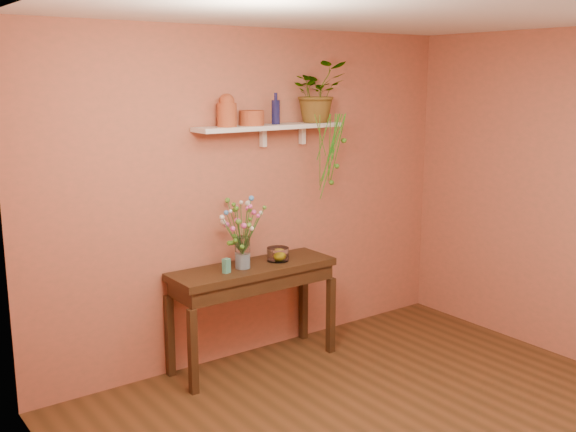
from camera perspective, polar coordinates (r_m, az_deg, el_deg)
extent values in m
plane|color=silver|center=(3.98, 13.82, 16.99)|extent=(4.00, 4.00, 0.00)
cube|color=#C3664B|center=(5.57, -2.72, 1.77)|extent=(4.00, 0.04, 2.70)
cube|color=#C3664B|center=(2.94, -14.12, -7.78)|extent=(0.04, 4.00, 2.70)
cube|color=#3D2514|center=(5.39, -3.00, -4.52)|extent=(1.37, 0.44, 0.06)
cube|color=#3D2514|center=(5.42, -2.99, -5.42)|extent=(1.32, 0.41, 0.12)
cube|color=#3D2514|center=(5.08, -8.09, -11.36)|extent=(0.06, 0.06, 0.66)
cube|color=#3D2514|center=(5.76, 3.65, -8.42)|extent=(0.06, 0.06, 0.66)
cube|color=#3D2514|center=(5.40, -10.02, -10.00)|extent=(0.06, 0.06, 0.66)
cube|color=#3D2514|center=(6.04, 1.32, -7.42)|extent=(0.06, 0.06, 0.66)
cube|color=white|center=(5.42, -1.57, 7.58)|extent=(1.30, 0.24, 0.04)
cube|color=white|center=(5.50, -2.13, 6.68)|extent=(0.04, 0.05, 0.15)
cube|color=white|center=(5.73, 1.22, 6.89)|extent=(0.04, 0.05, 0.15)
cylinder|color=#A64A23|center=(5.19, -5.21, 8.55)|extent=(0.17, 0.17, 0.18)
sphere|color=#A64A23|center=(5.19, -5.23, 9.67)|extent=(0.12, 0.12, 0.12)
cylinder|color=#A64A23|center=(5.33, -3.10, 8.33)|extent=(0.21, 0.21, 0.12)
cylinder|color=#171848|center=(5.46, -1.05, 8.82)|extent=(0.08, 0.08, 0.19)
cylinder|color=#171848|center=(5.46, -1.05, 10.13)|extent=(0.03, 0.03, 0.06)
imported|color=#3E771E|center=(5.69, 2.53, 10.49)|extent=(0.54, 0.49, 0.50)
cylinder|color=#3E771E|center=(5.50, 2.73, 5.51)|extent=(0.16, 0.19, 0.61)
cylinder|color=#278C1C|center=(5.63, 3.84, 5.79)|extent=(0.14, 0.17, 0.58)
cylinder|color=#278C1C|center=(5.56, 3.79, 5.00)|extent=(0.10, 0.20, 0.72)
cylinder|color=#3E771E|center=(5.63, 3.54, 5.75)|extent=(0.13, 0.17, 0.58)
cylinder|color=#278C1C|center=(5.64, 4.24, 5.70)|extent=(0.03, 0.22, 0.60)
cylinder|color=#278C1C|center=(5.62, 3.88, 6.19)|extent=(0.01, 0.22, 0.50)
cylinder|color=#3E771E|center=(5.63, 3.53, 5.41)|extent=(0.09, 0.15, 0.65)
cylinder|color=#278C1C|center=(5.58, 3.86, 5.98)|extent=(0.06, 0.18, 0.53)
cylinder|color=#278C1C|center=(5.62, 3.95, 6.70)|extent=(0.06, 0.09, 0.39)
cylinder|color=#3E771E|center=(5.53, 2.76, 6.88)|extent=(0.16, 0.04, 0.35)
cylinder|color=#278C1C|center=(5.62, 3.69, 5.81)|extent=(0.11, 0.10, 0.57)
cylinder|color=#278C1C|center=(5.58, 3.04, 6.69)|extent=(0.01, 0.16, 0.39)
sphere|color=#3E771E|center=(5.66, 3.71, 2.86)|extent=(0.04, 0.04, 0.04)
sphere|color=#3E771E|center=(5.63, 4.18, 4.25)|extent=(0.04, 0.04, 0.04)
sphere|color=#3E771E|center=(5.67, 4.80, 6.41)|extent=(0.04, 0.04, 0.04)
sphere|color=#3E771E|center=(5.68, 4.75, 6.40)|extent=(0.04, 0.04, 0.04)
cylinder|color=white|center=(5.28, -3.89, -3.13)|extent=(0.12, 0.12, 0.25)
cylinder|color=silver|center=(5.30, -3.88, -3.81)|extent=(0.11, 0.11, 0.12)
cylinder|color=#386B28|center=(5.19, -3.57, -1.21)|extent=(0.01, 0.12, 0.39)
sphere|color=#D6479C|center=(5.10, -3.23, 0.81)|extent=(0.03, 0.03, 0.03)
cylinder|color=#386B28|center=(5.20, -3.52, -2.13)|extent=(0.01, 0.14, 0.23)
sphere|color=white|center=(5.12, -3.13, -1.07)|extent=(0.04, 0.04, 0.04)
cylinder|color=#386B28|center=(5.21, -3.58, -1.35)|extent=(0.03, 0.08, 0.36)
sphere|color=#518236|center=(5.15, -3.27, 0.51)|extent=(0.04, 0.04, 0.04)
cylinder|color=#386B28|center=(5.23, -3.23, -1.59)|extent=(0.09, 0.10, 0.31)
sphere|color=#D6479C|center=(5.18, -2.56, 0.01)|extent=(0.03, 0.03, 0.03)
cylinder|color=#386B28|center=(5.25, -3.57, -1.73)|extent=(0.06, 0.04, 0.27)
sphere|color=#3E771E|center=(5.22, -3.25, -0.27)|extent=(0.03, 0.03, 0.03)
cylinder|color=#386B28|center=(5.26, -2.95, -1.23)|extent=(0.17, 0.07, 0.36)
sphere|color=#518236|center=(5.24, -2.01, 0.72)|extent=(0.03, 0.03, 0.03)
cylinder|color=#386B28|center=(5.26, -3.41, -1.43)|extent=(0.10, 0.03, 0.32)
sphere|color=#D6479C|center=(5.24, -2.92, 0.32)|extent=(0.04, 0.04, 0.04)
cylinder|color=#386B28|center=(5.29, -3.10, -1.44)|extent=(0.18, 0.02, 0.31)
sphere|color=white|center=(5.30, -2.32, 0.28)|extent=(0.03, 0.03, 0.03)
cylinder|color=#386B28|center=(5.26, -3.51, -0.83)|extent=(0.10, 0.02, 0.43)
sphere|color=#4786D6|center=(5.25, -3.14, 1.52)|extent=(0.04, 0.04, 0.04)
cylinder|color=#386B28|center=(5.33, -3.65, -1.02)|extent=(0.14, 0.14, 0.37)
sphere|color=white|center=(5.38, -3.41, 1.08)|extent=(0.05, 0.05, 0.05)
cylinder|color=#386B28|center=(5.29, -3.66, -1.26)|extent=(0.10, 0.07, 0.34)
sphere|color=#D6479C|center=(5.30, -3.43, 0.64)|extent=(0.04, 0.04, 0.04)
cylinder|color=#386B28|center=(5.34, -3.95, -0.98)|extent=(0.10, 0.19, 0.37)
sphere|color=white|center=(5.40, -4.01, 1.16)|extent=(0.03, 0.03, 0.03)
cylinder|color=#386B28|center=(5.30, -4.23, -1.31)|extent=(0.02, 0.14, 0.33)
sphere|color=#518236|center=(5.33, -4.56, 0.53)|extent=(0.04, 0.04, 0.04)
cylinder|color=#386B28|center=(5.29, -4.14, -1.19)|extent=(0.02, 0.11, 0.35)
sphere|color=#D6479C|center=(5.30, -4.39, 0.78)|extent=(0.03, 0.03, 0.03)
cylinder|color=#386B28|center=(5.26, -4.26, -1.10)|extent=(0.03, 0.09, 0.38)
sphere|color=#3E771E|center=(5.25, -4.64, 0.97)|extent=(0.03, 0.03, 0.03)
cylinder|color=#386B28|center=(5.30, -4.53, -0.90)|extent=(0.03, 0.19, 0.40)
sphere|color=#518236|center=(5.34, -5.17, 1.33)|extent=(0.04, 0.04, 0.04)
cylinder|color=#386B28|center=(5.28, -4.57, -1.96)|extent=(0.08, 0.11, 0.22)
sphere|color=#D6479C|center=(5.27, -5.26, -0.75)|extent=(0.05, 0.05, 0.05)
cylinder|color=#386B28|center=(5.25, -4.72, -1.84)|extent=(0.13, 0.08, 0.26)
sphere|color=white|center=(5.22, -5.56, -0.49)|extent=(0.04, 0.04, 0.04)
cylinder|color=#386B28|center=(5.25, -4.58, -1.45)|extent=(0.10, 0.08, 0.33)
sphere|color=#4786D6|center=(5.22, -5.28, 0.28)|extent=(0.04, 0.04, 0.04)
cylinder|color=#386B28|center=(5.21, -4.75, -1.66)|extent=(0.18, 0.02, 0.31)
sphere|color=white|center=(5.14, -5.64, -0.11)|extent=(0.04, 0.04, 0.04)
cylinder|color=#386B28|center=(5.23, -4.11, -1.80)|extent=(0.05, 0.01, 0.27)
sphere|color=#D6479C|center=(5.19, -4.33, -0.41)|extent=(0.05, 0.05, 0.05)
cylinder|color=#386B28|center=(5.19, -4.39, -1.41)|extent=(0.13, 0.05, 0.36)
sphere|color=white|center=(5.10, -4.91, 0.41)|extent=(0.03, 0.03, 0.03)
cylinder|color=#386B28|center=(5.21, -4.07, -1.85)|extent=(0.07, 0.05, 0.27)
sphere|color=#518236|center=(5.15, -4.26, -0.49)|extent=(0.04, 0.04, 0.04)
cylinder|color=#386B28|center=(5.18, -4.29, -2.15)|extent=(0.14, 0.09, 0.24)
sphere|color=#D6479C|center=(5.09, -4.71, -1.10)|extent=(0.04, 0.04, 0.04)
cylinder|color=#386B28|center=(5.19, -4.14, -1.29)|extent=(0.10, 0.07, 0.38)
sphere|color=#3E771E|center=(5.10, -4.41, 0.64)|extent=(0.04, 0.04, 0.04)
cylinder|color=#386B28|center=(5.17, -3.62, -2.00)|extent=(0.05, 0.17, 0.26)
sphere|color=#518236|center=(5.06, -3.34, -0.79)|extent=(0.04, 0.04, 0.04)
cylinder|color=#386B28|center=(5.17, -3.83, -2.02)|extent=(0.07, 0.15, 0.26)
sphere|color=#D6479C|center=(5.07, -3.77, -0.83)|extent=(0.04, 0.04, 0.04)
sphere|color=#3E771E|center=(5.23, -4.79, -2.30)|extent=(0.04, 0.04, 0.04)
sphere|color=#3E771E|center=(5.27, -4.56, -2.23)|extent=(0.04, 0.04, 0.04)
sphere|color=#3E771E|center=(5.17, -4.50, -2.11)|extent=(0.04, 0.04, 0.04)
sphere|color=#3E771E|center=(5.26, -4.57, -1.72)|extent=(0.04, 0.04, 0.04)
sphere|color=#3E771E|center=(5.23, -5.03, -2.32)|extent=(0.04, 0.04, 0.04)
sphere|color=#3E771E|center=(5.17, -3.93, -2.66)|extent=(0.04, 0.04, 0.04)
cylinder|color=white|center=(5.50, -0.87, -3.27)|extent=(0.18, 0.18, 0.11)
cylinder|color=white|center=(5.52, -0.86, -3.75)|extent=(0.18, 0.18, 0.01)
sphere|color=#FFF716|center=(5.49, -0.75, -3.40)|extent=(0.08, 0.08, 0.08)
cube|color=teal|center=(5.18, -5.26, -4.24)|extent=(0.07, 0.06, 0.11)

